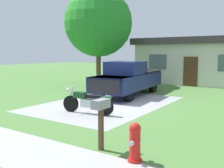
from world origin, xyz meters
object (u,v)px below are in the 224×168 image
Objects in this scene: pickup_truck at (129,78)px; mailbox at (101,111)px; fire_hydrant at (135,143)px; neighbor_house at (200,60)px; motorcycle at (87,102)px; shade_tree at (98,23)px.

mailbox is (3.63, -7.74, 0.03)m from pickup_truck.
fire_hydrant is 0.09× the size of neighbor_house.
mailbox is (-1.02, 0.15, 0.55)m from fire_hydrant.
shade_tree is (-5.52, 8.27, 4.13)m from motorcycle.
motorcycle reaches higher than fire_hydrant.
shade_tree is (-8.24, 11.12, 3.62)m from mailbox.
motorcycle is at bearing -93.57° from neighbor_house.
motorcycle is 0.38× the size of pickup_truck.
motorcycle is 10.76m from shade_tree.
pickup_truck is at bearing 100.47° from motorcycle.
motorcycle is 4.79m from fire_hydrant.
motorcycle is 1.75× the size of mailbox.
neighbor_house is (-1.90, 16.02, 0.81)m from mailbox.
neighbor_house reaches higher than fire_hydrant.
pickup_truck is 6.64× the size of fire_hydrant.
motorcycle is 3.97m from mailbox.
fire_hydrant is at bearing -50.58° from shade_tree.
neighbor_house reaches higher than pickup_truck.
pickup_truck reaches higher than motorcycle.
mailbox reaches higher than fire_hydrant.
pickup_truck is (-0.90, 4.89, 0.48)m from motorcycle.
pickup_truck is at bearing 120.51° from fire_hydrant.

